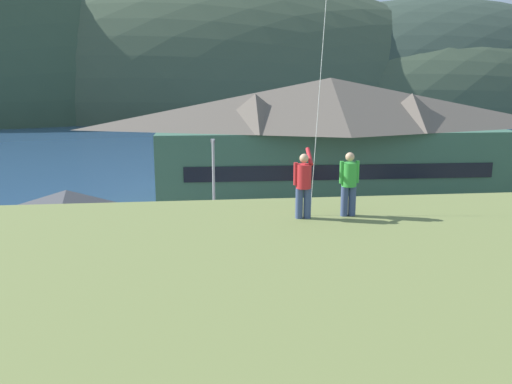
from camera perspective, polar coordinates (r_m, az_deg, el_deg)
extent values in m
plane|color=#66604C|center=(24.13, -0.79, -13.17)|extent=(600.00, 600.00, 0.00)
cube|color=slate|center=(28.68, -1.79, -8.79)|extent=(40.00, 20.00, 0.10)
cube|color=navy|center=(82.35, -4.93, 5.07)|extent=(360.00, 84.00, 0.03)
ellipsoid|color=#3D4C38|center=(141.53, -4.60, 8.11)|extent=(149.83, 61.17, 68.42)
ellipsoid|color=#3D4C38|center=(156.41, 18.06, 7.95)|extent=(104.10, 66.38, 50.54)
ellipsoid|color=#2D3D33|center=(157.66, 17.97, 7.98)|extent=(117.32, 63.75, 59.56)
cube|color=#38604C|center=(44.01, 7.62, 2.69)|extent=(27.02, 9.28, 6.18)
cube|color=black|center=(39.75, 9.02, 2.06)|extent=(22.81, 0.57, 1.10)
pyramid|color=#60564C|center=(43.45, 7.82, 9.27)|extent=(28.65, 10.18, 3.91)
pyramid|color=#60564C|center=(41.04, -0.06, 8.41)|extent=(4.89, 4.89, 2.74)
pyramid|color=#60564C|center=(43.80, 16.05, 8.18)|extent=(4.89, 4.89, 2.74)
cube|color=beige|center=(27.73, -18.90, -6.48)|extent=(7.12, 4.58, 3.52)
pyramid|color=#47474C|center=(27.05, -19.27, -1.39)|extent=(7.69, 5.03, 1.54)
cube|color=black|center=(25.85, -19.74, -9.17)|extent=(1.10, 0.09, 2.46)
cube|color=#756B5B|center=(43.50, -2.54, 0.37)|extent=(5.13, 5.29, 2.73)
pyramid|color=#47474C|center=(43.10, -2.57, 3.25)|extent=(5.54, 5.81, 1.70)
cube|color=black|center=(41.23, -1.97, -0.89)|extent=(1.10, 0.17, 1.91)
cube|color=#70604C|center=(56.07, -4.72, 1.99)|extent=(3.20, 15.43, 0.70)
cube|color=navy|center=(53.86, -8.09, 1.59)|extent=(2.00, 5.80, 0.90)
cube|color=navy|center=(53.76, -8.10, 2.15)|extent=(1.94, 5.62, 0.16)
cube|color=silver|center=(53.23, -8.12, 2.73)|extent=(1.33, 1.76, 1.10)
cube|color=silver|center=(52.16, -0.80, 1.36)|extent=(2.98, 7.07, 0.90)
cube|color=white|center=(52.06, -0.80, 1.94)|extent=(2.89, 6.86, 0.16)
cube|color=silver|center=(51.44, -0.81, 2.52)|extent=(1.77, 2.22, 1.10)
cube|color=#23564C|center=(52.66, -8.40, 1.34)|extent=(2.44, 7.20, 0.90)
cube|color=#33665B|center=(52.57, -8.41, 1.90)|extent=(2.36, 6.98, 0.16)
cube|color=silver|center=(51.93, -8.47, 2.48)|extent=(1.65, 2.18, 1.10)
cube|color=#B28923|center=(26.31, 16.65, -9.54)|extent=(4.31, 2.08, 0.80)
cube|color=olive|center=(25.99, 16.43, -8.02)|extent=(2.20, 1.74, 0.70)
cube|color=black|center=(26.01, 16.43, -8.09)|extent=(2.25, 1.77, 0.32)
cylinder|color=black|center=(26.14, 20.13, -10.87)|extent=(0.65, 0.26, 0.64)
cylinder|color=black|center=(27.71, 18.68, -9.43)|extent=(0.65, 0.26, 0.64)
cylinder|color=black|center=(25.24, 14.29, -11.33)|extent=(0.65, 0.26, 0.64)
cylinder|color=black|center=(26.86, 13.16, -9.79)|extent=(0.65, 0.26, 0.64)
cube|color=red|center=(24.89, -8.38, -10.41)|extent=(4.28, 2.01, 0.80)
cube|color=#B11A15|center=(24.60, -8.08, -8.80)|extent=(2.18, 1.70, 0.70)
cube|color=black|center=(24.61, -8.08, -8.87)|extent=(2.22, 1.74, 0.32)
cylinder|color=black|center=(26.04, -11.23, -10.42)|extent=(0.65, 0.25, 0.64)
cylinder|color=black|center=(24.37, -11.80, -12.08)|extent=(0.65, 0.25, 0.64)
cylinder|color=black|center=(25.81, -5.11, -10.43)|extent=(0.65, 0.25, 0.64)
cylinder|color=black|center=(24.13, -5.22, -12.12)|extent=(0.65, 0.25, 0.64)
cube|color=red|center=(32.32, 11.82, -5.15)|extent=(4.36, 2.21, 0.80)
cube|color=#B11A15|center=(32.13, 12.14, -3.87)|extent=(2.25, 1.80, 0.70)
cube|color=black|center=(32.14, 12.13, -3.93)|extent=(2.29, 1.84, 0.32)
cylinder|color=black|center=(33.03, 9.12, -5.39)|extent=(0.66, 0.28, 0.64)
cylinder|color=black|center=(31.31, 9.69, -6.40)|extent=(0.66, 0.28, 0.64)
cylinder|color=black|center=(33.60, 13.73, -5.28)|extent=(0.66, 0.28, 0.64)
cylinder|color=black|center=(31.92, 14.54, -6.27)|extent=(0.66, 0.28, 0.64)
cylinder|color=black|center=(34.61, 24.67, -5.56)|extent=(0.66, 0.28, 0.64)
cylinder|color=black|center=(28.37, 23.40, -9.30)|extent=(0.66, 0.27, 0.64)
cylinder|color=#ADADB2|center=(32.95, -4.46, -0.08)|extent=(0.16, 0.16, 6.44)
cube|color=#4C4C51|center=(32.78, -4.58, 5.38)|extent=(0.24, 0.70, 0.20)
cylinder|color=#384770|center=(14.46, 4.57, -1.19)|extent=(0.20, 0.20, 0.82)
cylinder|color=#384770|center=(14.50, 5.42, -1.17)|extent=(0.20, 0.20, 0.82)
cylinder|color=red|center=(14.33, 5.05, 1.66)|extent=(0.40, 0.40, 0.64)
sphere|color=tan|center=(14.24, 5.09, 3.56)|extent=(0.24, 0.24, 0.24)
cylinder|color=red|center=(14.45, 5.65, 3.75)|extent=(0.11, 0.56, 0.43)
cylinder|color=red|center=(14.27, 4.19, 1.92)|extent=(0.11, 0.11, 0.60)
cylinder|color=#384770|center=(14.85, 9.30, -0.96)|extent=(0.20, 0.20, 0.82)
cylinder|color=#384770|center=(14.92, 10.10, -0.92)|extent=(0.20, 0.20, 0.82)
cylinder|color=green|center=(14.73, 9.80, 1.82)|extent=(0.40, 0.40, 0.64)
sphere|color=tan|center=(14.66, 9.87, 3.67)|extent=(0.24, 0.24, 0.24)
cylinder|color=green|center=(14.65, 9.00, 2.07)|extent=(0.11, 0.11, 0.60)
cylinder|color=green|center=(14.80, 10.61, 2.11)|extent=(0.11, 0.11, 0.60)
cylinder|color=silver|center=(16.13, 7.38, 19.16)|extent=(1.32, 3.08, 11.46)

